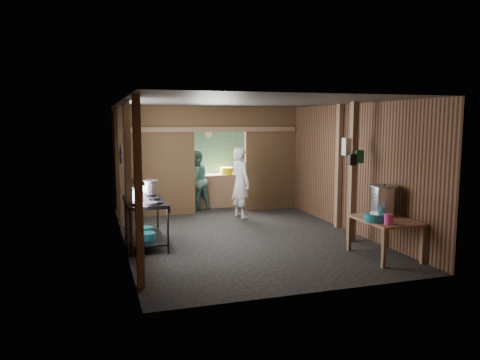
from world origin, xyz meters
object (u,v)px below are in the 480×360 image
object	(u,v)px
stove_pot_large	(151,188)
yellow_tub	(226,171)
gas_range	(145,223)
prep_table	(384,238)
stock_pot	(384,201)
pink_bucket	(389,219)
cook	(241,183)

from	to	relation	value
stove_pot_large	yellow_tub	distance (m)	3.71
gas_range	stove_pot_large	xyz separation A→B (m)	(0.17, 0.53, 0.55)
prep_table	yellow_tub	world-z (taller)	yellow_tub
prep_table	stock_pot	bearing A→B (deg)	61.12
stock_pot	yellow_tub	bearing A→B (deg)	105.03
stock_pot	yellow_tub	world-z (taller)	stock_pot
gas_range	yellow_tub	bearing A→B (deg)	53.76
prep_table	stove_pot_large	size ratio (longest dim) A/B	3.56
stock_pot	yellow_tub	distance (m)	5.23
gas_range	yellow_tub	xyz separation A→B (m)	(2.50, 3.41, 0.52)
stock_pot	pink_bucket	distance (m)	0.76
prep_table	yellow_tub	size ratio (longest dim) A/B	3.37
stove_pot_large	pink_bucket	bearing A→B (deg)	-40.26
gas_range	stove_pot_large	world-z (taller)	stove_pot_large
cook	prep_table	bearing A→B (deg)	-177.58
prep_table	yellow_tub	distance (m)	5.50
stove_pot_large	stock_pot	size ratio (longest dim) A/B	0.57
prep_table	yellow_tub	xyz separation A→B (m)	(-1.21, 5.33, 0.62)
yellow_tub	stove_pot_large	bearing A→B (deg)	-128.97
stove_pot_large	cook	distance (m)	2.61
stock_pot	cook	bearing A→B (deg)	112.52
stove_pot_large	pink_bucket	xyz separation A→B (m)	(3.33, -2.82, -0.25)
pink_bucket	yellow_tub	distance (m)	5.80
cook	pink_bucket	bearing A→B (deg)	178.16
stock_pot	yellow_tub	size ratio (longest dim) A/B	1.65
cook	gas_range	bearing A→B (deg)	111.25
gas_range	stove_pot_large	size ratio (longest dim) A/B	4.65
prep_table	stove_pot_large	distance (m)	4.35
prep_table	pink_bucket	bearing A→B (deg)	-118.68
gas_range	prep_table	bearing A→B (deg)	-27.26
pink_bucket	yellow_tub	size ratio (longest dim) A/B	0.52
pink_bucket	cook	size ratio (longest dim) A/B	0.10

